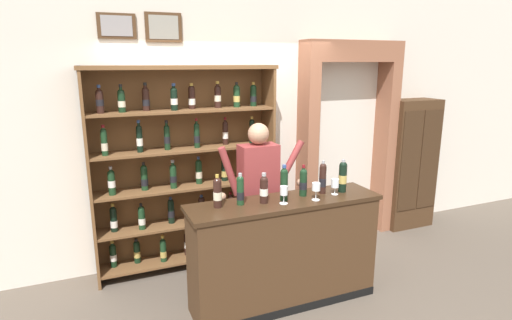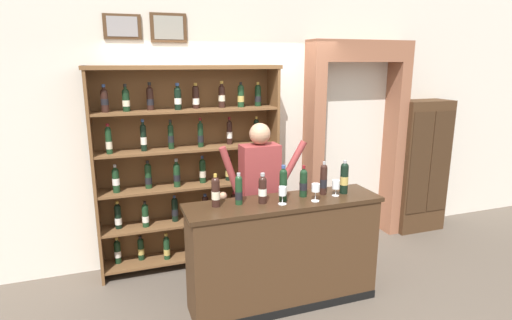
% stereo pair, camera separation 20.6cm
% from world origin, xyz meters
% --- Properties ---
extents(ground_plane, '(14.00, 14.00, 0.02)m').
position_xyz_m(ground_plane, '(0.00, 0.00, -0.01)').
color(ground_plane, brown).
extents(back_wall, '(12.00, 0.19, 3.23)m').
position_xyz_m(back_wall, '(-0.00, 1.36, 1.61)').
color(back_wall, silver).
rests_on(back_wall, ground).
extents(wine_shelf, '(2.03, 0.37, 2.24)m').
position_xyz_m(wine_shelf, '(-0.47, 1.11, 1.18)').
color(wine_shelf, brown).
rests_on(wine_shelf, ground).
extents(archway_doorway, '(1.34, 0.45, 2.53)m').
position_xyz_m(archway_doorway, '(1.66, 1.24, 1.42)').
color(archway_doorway, '#935B42').
rests_on(archway_doorway, ground).
extents(side_cabinet, '(0.70, 0.40, 1.78)m').
position_xyz_m(side_cabinet, '(2.68, 1.09, 0.89)').
color(side_cabinet, '#422B19').
rests_on(side_cabinet, ground).
extents(tasting_counter, '(1.84, 0.48, 1.04)m').
position_xyz_m(tasting_counter, '(0.20, -0.00, 0.52)').
color(tasting_counter, '#422B19').
rests_on(tasting_counter, ground).
extents(shopkeeper, '(0.95, 0.22, 1.69)m').
position_xyz_m(shopkeeper, '(0.13, 0.47, 1.04)').
color(shopkeeper, '#2D3347').
rests_on(shopkeeper, ground).
extents(tasting_bottle_super_tuscan, '(0.07, 0.07, 0.30)m').
position_xyz_m(tasting_bottle_super_tuscan, '(-0.43, 0.06, 1.18)').
color(tasting_bottle_super_tuscan, black).
rests_on(tasting_bottle_super_tuscan, tasting_counter).
extents(tasting_bottle_brunello, '(0.07, 0.07, 0.29)m').
position_xyz_m(tasting_bottle_brunello, '(-0.22, 0.05, 1.17)').
color(tasting_bottle_brunello, '#19381E').
rests_on(tasting_bottle_brunello, tasting_counter).
extents(tasting_bottle_grappa, '(0.07, 0.07, 0.28)m').
position_xyz_m(tasting_bottle_grappa, '(-0.01, 0.01, 1.17)').
color(tasting_bottle_grappa, black).
rests_on(tasting_bottle_grappa, tasting_counter).
extents(tasting_bottle_vin_santo, '(0.07, 0.07, 0.33)m').
position_xyz_m(tasting_bottle_vin_santo, '(0.19, 0.01, 1.20)').
color(tasting_bottle_vin_santo, black).
rests_on(tasting_bottle_vin_santo, tasting_counter).
extents(tasting_bottle_bianco, '(0.07, 0.07, 0.30)m').
position_xyz_m(tasting_bottle_bianco, '(0.41, 0.05, 1.18)').
color(tasting_bottle_bianco, black).
rests_on(tasting_bottle_bianco, tasting_counter).
extents(tasting_bottle_rosso, '(0.07, 0.07, 0.32)m').
position_xyz_m(tasting_bottle_rosso, '(0.62, 0.05, 1.19)').
color(tasting_bottle_rosso, black).
rests_on(tasting_bottle_rosso, tasting_counter).
extents(tasting_bottle_chianti, '(0.08, 0.08, 0.32)m').
position_xyz_m(tasting_bottle_chianti, '(0.83, 0.01, 1.20)').
color(tasting_bottle_chianti, black).
rests_on(tasting_bottle_chianti, tasting_counter).
extents(wine_glass_right, '(0.08, 0.08, 0.17)m').
position_xyz_m(wine_glass_right, '(0.46, -0.11, 1.16)').
color(wine_glass_right, silver).
rests_on(wine_glass_right, tasting_counter).
extents(wine_glass_left, '(0.07, 0.07, 0.15)m').
position_xyz_m(wine_glass_left, '(0.71, -0.03, 1.15)').
color(wine_glass_left, silver).
rests_on(wine_glass_left, tasting_counter).
extents(wine_glass_spare, '(0.08, 0.08, 0.16)m').
position_xyz_m(wine_glass_spare, '(0.14, -0.08, 1.15)').
color(wine_glass_spare, silver).
rests_on(wine_glass_spare, tasting_counter).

